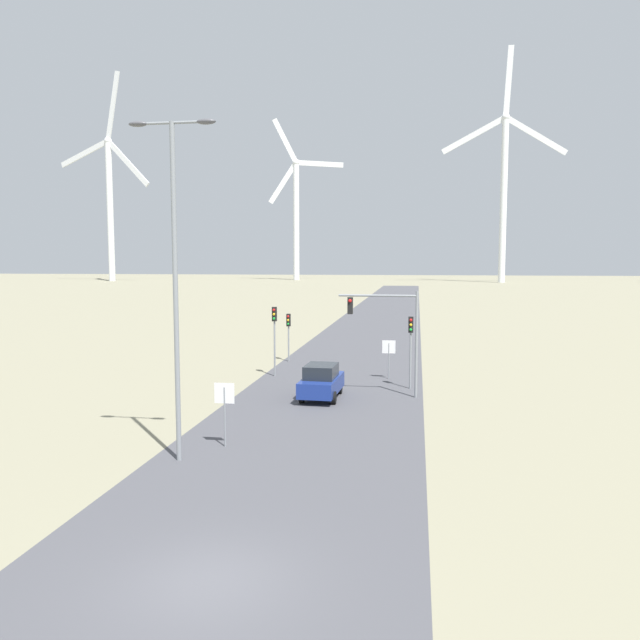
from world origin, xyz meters
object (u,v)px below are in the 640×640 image
wind_turbine_center (504,182)px  traffic_light_post_near_left (274,326)px  traffic_light_post_near_right (411,336)px  traffic_light_post_mid_left (288,326)px  traffic_light_mast_overhead (389,322)px  stop_sign_far (389,352)px  wind_turbine_left (296,208)px  streetlamp (175,257)px  car_approaching (321,381)px  wind_turbine_far_left (110,194)px  stop_sign_near (225,402)px

wind_turbine_center → traffic_light_post_near_left: bearing=-101.7°
traffic_light_post_near_right → traffic_light_post_near_left: bearing=163.1°
traffic_light_post_mid_left → traffic_light_mast_overhead: traffic_light_mast_overhead is taller
stop_sign_far → wind_turbine_left: wind_turbine_left is taller
wind_turbine_left → wind_turbine_center: (71.94, -15.27, 6.27)m
traffic_light_post_near_right → traffic_light_post_mid_left: (-8.80, 8.37, -0.47)m
streetlamp → traffic_light_post_mid_left: streetlamp is taller
traffic_light_post_near_left → car_approaching: traffic_light_post_near_left is taller
stop_sign_far → wind_turbine_center: (29.13, 174.77, 31.04)m
wind_turbine_left → traffic_light_post_near_right: bearing=-77.1°
traffic_light_mast_overhead → wind_turbine_far_left: wind_turbine_far_left is taller
stop_sign_far → traffic_light_post_mid_left: size_ratio=0.69×
streetlamp → traffic_light_mast_overhead: size_ratio=2.14×
traffic_light_post_near_right → traffic_light_mast_overhead: bearing=-116.9°
stop_sign_far → traffic_light_mast_overhead: 5.58m
stop_sign_far → traffic_light_mast_overhead: size_ratio=0.42×
streetlamp → traffic_light_post_near_left: size_ratio=2.77×
stop_sign_far → stop_sign_near: bearing=-110.6°
wind_turbine_far_left → traffic_light_post_near_left: bearing=-59.9°
traffic_light_post_near_left → traffic_light_post_near_right: traffic_light_post_near_left is taller
traffic_light_mast_overhead → wind_turbine_far_left: (-105.26, 173.79, 26.35)m
stop_sign_far → wind_turbine_far_left: 200.84m
car_approaching → traffic_light_mast_overhead: bearing=16.0°
traffic_light_post_near_right → car_approaching: (-4.61, -3.26, -2.10)m
traffic_light_post_near_right → car_approaching: bearing=-144.7°
car_approaching → stop_sign_near: bearing=-105.0°
streetlamp → car_approaching: streetlamp is taller
streetlamp → wind_turbine_left: wind_turbine_left is taller
stop_sign_far → wind_turbine_left: bearing=102.7°
traffic_light_post_near_left → wind_turbine_left: (-35.66, 190.24, 23.24)m
traffic_light_mast_overhead → traffic_light_post_near_left: bearing=146.5°
traffic_light_post_near_right → wind_turbine_far_left: (-106.41, 171.52, 27.37)m
stop_sign_far → car_approaching: (-3.27, -6.04, -0.76)m
traffic_light_post_mid_left → traffic_light_mast_overhead: (7.65, -10.65, 1.50)m
stop_sign_near → traffic_light_post_near_left: size_ratio=0.58×
wind_turbine_center → wind_turbine_left: bearing=168.0°
traffic_light_mast_overhead → car_approaching: 4.77m
traffic_light_post_near_right → traffic_light_mast_overhead: traffic_light_mast_overhead is taller
wind_turbine_far_left → stop_sign_near: bearing=-61.6°
wind_turbine_center → traffic_light_post_near_right: bearing=-98.9°
streetlamp → traffic_light_mast_overhead: bearing=59.4°
streetlamp → car_approaching: (3.59, 10.93, -6.49)m
streetlamp → traffic_light_post_near_left: (-0.29, 16.77, -4.21)m
stop_sign_near → traffic_light_post_near_right: 14.26m
stop_sign_near → traffic_light_post_mid_left: 20.80m
streetlamp → car_approaching: 13.21m
traffic_light_post_near_left → traffic_light_mast_overhead: 8.83m
streetlamp → stop_sign_near: 6.04m
wind_turbine_center → wind_turbine_far_left: bearing=-177.4°
stop_sign_near → wind_turbine_left: wind_turbine_left is taller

